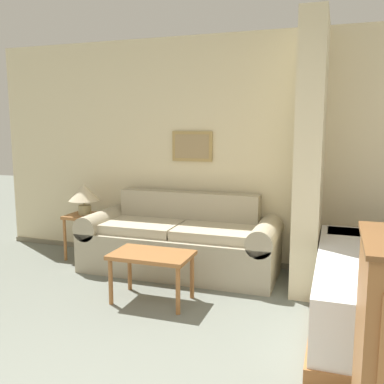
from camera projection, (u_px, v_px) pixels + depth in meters
wall_back at (251, 153)px, 4.82m from camera, size 6.55×0.16×2.60m
wall_partition_pillar at (310, 156)px, 4.13m from camera, size 0.24×0.88×2.60m
couch at (180, 242)px, 4.72m from camera, size 2.16×0.84×0.84m
coffee_table at (152, 259)px, 3.87m from camera, size 0.72×0.45×0.45m
side_table at (85, 222)px, 5.16m from camera, size 0.41×0.41×0.54m
table_lamp at (84, 194)px, 5.11m from camera, size 0.37×0.37×0.37m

